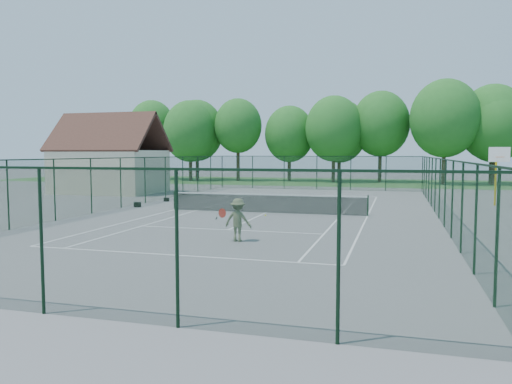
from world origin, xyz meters
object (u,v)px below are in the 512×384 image
basketball_goal (498,165)px  tennis_player (238,220)px  tennis_net (266,202)px  sports_bag_a (137,205)px

basketball_goal → tennis_player: bearing=-126.0°
tennis_net → tennis_player: (1.26, -8.91, 0.23)m
sports_bag_a → tennis_player: size_ratio=0.20×
sports_bag_a → tennis_net: bearing=-5.0°
tennis_net → sports_bag_a: (-8.26, 0.61, -0.42)m
tennis_net → basketball_goal: size_ratio=3.04×
sports_bag_a → tennis_player: bearing=-45.8°
sports_bag_a → tennis_player: 13.47m
basketball_goal → sports_bag_a: bearing=-163.0°
tennis_player → tennis_net: bearing=98.0°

